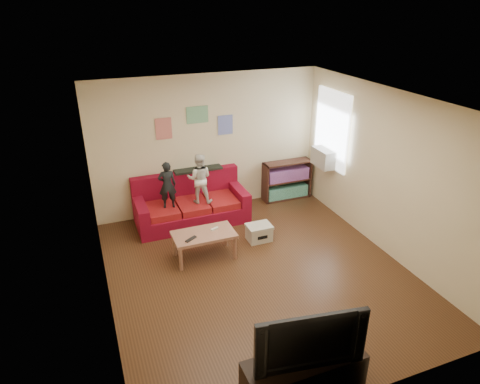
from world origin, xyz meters
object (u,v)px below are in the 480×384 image
object	(u,v)px
coffee_table	(204,237)
television	(307,335)
sofa	(191,205)
file_box	(259,232)
child_a	(167,185)
child_b	(199,179)
bookshelf	(287,182)
tv_stand	(303,377)

from	to	relation	value
coffee_table	television	world-z (taller)	television
sofa	file_box	size ratio (longest dim) A/B	4.86
sofa	child_a	world-z (taller)	child_a
sofa	coffee_table	world-z (taller)	sofa
sofa	child_a	distance (m)	0.75
sofa	child_b	size ratio (longest dim) A/B	2.21
bookshelf	television	xyz separation A→B (m)	(-2.10, -4.55, 0.46)
child_a	file_box	world-z (taller)	child_a
sofa	coffee_table	bearing A→B (deg)	-95.97
sofa	child_b	world-z (taller)	child_b
bookshelf	file_box	bearing A→B (deg)	-131.67
child_b	tv_stand	bearing A→B (deg)	110.85
tv_stand	television	world-z (taller)	television
child_a	bookshelf	distance (m)	2.70
child_b	tv_stand	world-z (taller)	child_b
bookshelf	tv_stand	bearing A→B (deg)	-114.83
sofa	file_box	distance (m)	1.50
file_box	tv_stand	xyz separation A→B (m)	(-0.86, -3.15, 0.10)
child_b	sofa	bearing A→B (deg)	-27.29
sofa	bookshelf	xyz separation A→B (m)	(2.17, 0.23, 0.06)
child_a	coffee_table	world-z (taller)	child_a
sofa	bookshelf	world-z (taller)	sofa
bookshelf	file_box	size ratio (longest dim) A/B	2.40
file_box	coffee_table	bearing A→B (deg)	-170.63
sofa	tv_stand	bearing A→B (deg)	-89.13
coffee_table	tv_stand	xyz separation A→B (m)	(0.21, -2.97, -0.14)
child_a	file_box	distance (m)	1.85
sofa	television	bearing A→B (deg)	-89.13
coffee_table	file_box	bearing A→B (deg)	9.37
child_b	television	bearing A→B (deg)	110.85
bookshelf	television	size ratio (longest dim) A/B	0.89
coffee_table	sofa	bearing A→B (deg)	84.03
coffee_table	bookshelf	xyz separation A→B (m)	(2.31, 1.58, -0.02)
child_b	tv_stand	size ratio (longest dim) A/B	0.72
bookshelf	tv_stand	world-z (taller)	bookshelf
child_a	child_b	world-z (taller)	child_b
child_b	television	distance (m)	4.15
bookshelf	file_box	world-z (taller)	bookshelf
sofa	child_a	size ratio (longest dim) A/B	2.38
tv_stand	child_a	bearing A→B (deg)	96.90
file_box	tv_stand	world-z (taller)	tv_stand
sofa	child_a	bearing A→B (deg)	-159.21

